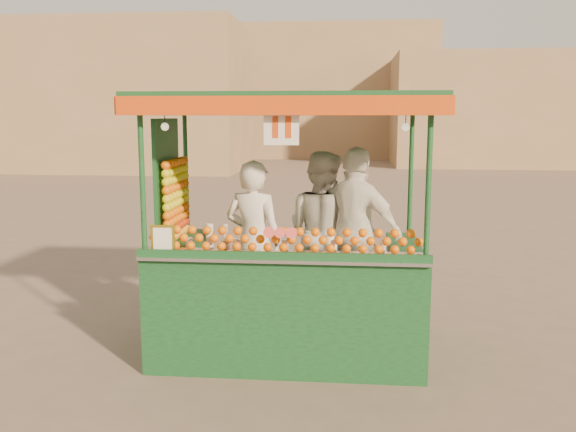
# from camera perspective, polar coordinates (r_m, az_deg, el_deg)

# --- Properties ---
(ground) EXTENTS (90.00, 90.00, 0.00)m
(ground) POSITION_cam_1_polar(r_m,az_deg,el_deg) (6.31, 1.57, -11.75)
(ground) COLOR brown
(ground) RESTS_ON ground
(building_left) EXTENTS (10.00, 6.00, 6.00)m
(building_left) POSITION_cam_1_polar(r_m,az_deg,el_deg) (27.54, -14.72, 10.44)
(building_left) COLOR #9F7B5B
(building_left) RESTS_ON ground
(building_right) EXTENTS (9.00, 6.00, 5.00)m
(building_right) POSITION_cam_1_polar(r_m,az_deg,el_deg) (30.61, 18.18, 9.19)
(building_right) COLOR #9F7B5B
(building_right) RESTS_ON ground
(building_center) EXTENTS (14.00, 7.00, 7.00)m
(building_center) POSITION_cam_1_polar(r_m,az_deg,el_deg) (35.98, 1.69, 11.17)
(building_center) COLOR #9F7B5B
(building_center) RESTS_ON ground
(juice_cart) EXTENTS (2.70, 1.75, 2.45)m
(juice_cart) POSITION_cam_1_polar(r_m,az_deg,el_deg) (5.86, -0.59, -5.19)
(juice_cart) COLOR #103D17
(juice_cart) RESTS_ON ground
(vendor_left) EXTENTS (0.65, 0.51, 1.56)m
(vendor_left) POSITION_cam_1_polar(r_m,az_deg,el_deg) (5.97, -3.16, -2.33)
(vendor_left) COLOR silver
(vendor_left) RESTS_ON ground
(vendor_middle) EXTENTS (1.00, 0.94, 1.62)m
(vendor_middle) POSITION_cam_1_polar(r_m,az_deg,el_deg) (6.35, 3.10, -1.33)
(vendor_middle) COLOR silver
(vendor_middle) RESTS_ON ground
(vendor_right) EXTENTS (1.05, 0.86, 1.68)m
(vendor_right) POSITION_cam_1_polar(r_m,az_deg,el_deg) (6.14, 6.30, -1.49)
(vendor_right) COLOR white
(vendor_right) RESTS_ON ground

